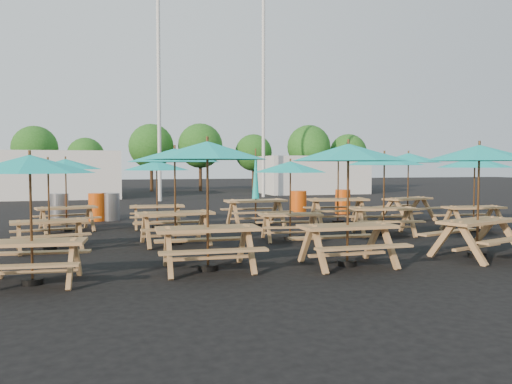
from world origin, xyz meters
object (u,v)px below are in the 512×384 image
object	(u,v)px
picnic_unit_6	(348,159)
picnic_unit_5	(157,169)
picnic_unit_7	(290,171)
picnic_unit_11	(338,158)
waste_bin_2	(111,207)
picnic_unit_13	(475,166)
picnic_unit_10	(384,164)
waste_bin_0	(59,208)
waste_bin_1	(97,207)
picnic_unit_8	(256,194)
picnic_unit_9	(479,159)
picnic_unit_4	(175,160)
picnic_unit_0	(30,171)
waste_bin_3	(299,204)
picnic_unit_14	(408,161)
picnic_unit_1	(48,171)
waste_bin_4	(343,202)
picnic_unit_3	(207,157)
picnic_unit_2	(66,168)

from	to	relation	value
picnic_unit_6	picnic_unit_5	bearing A→B (deg)	113.46
picnic_unit_7	picnic_unit_11	xyz separation A→B (m)	(2.77, 3.06, 0.38)
waste_bin_2	picnic_unit_13	bearing A→B (deg)	-30.05
picnic_unit_10	waste_bin_2	size ratio (longest dim) A/B	2.69
picnic_unit_5	waste_bin_0	xyz separation A→B (m)	(-3.13, 2.74, -1.35)
picnic_unit_6	waste_bin_1	size ratio (longest dim) A/B	2.45
picnic_unit_5	picnic_unit_8	bearing A→B (deg)	-1.29
picnic_unit_9	picnic_unit_11	xyz separation A→B (m)	(-0.19, 6.47, 0.10)
waste_bin_0	picnic_unit_4	bearing A→B (deg)	-61.50
picnic_unit_0	waste_bin_3	bearing A→B (deg)	53.60
picnic_unit_9	picnic_unit_14	bearing A→B (deg)	50.23
waste_bin_2	waste_bin_3	size ratio (longest dim) A/B	1.00
picnic_unit_1	picnic_unit_11	distance (m)	9.15
picnic_unit_14	picnic_unit_11	bearing A→B (deg)	164.70
waste_bin_0	waste_bin_1	xyz separation A→B (m)	(1.26, -0.13, 0.00)
picnic_unit_14	waste_bin_4	distance (m)	3.55
picnic_unit_3	waste_bin_3	distance (m)	10.38
waste_bin_2	picnic_unit_5	bearing A→B (deg)	-61.84
picnic_unit_2	picnic_unit_6	bearing A→B (deg)	-66.05
picnic_unit_3	picnic_unit_6	bearing A→B (deg)	-5.33
picnic_unit_9	waste_bin_1	size ratio (longest dim) A/B	2.98
picnic_unit_7	waste_bin_2	bearing A→B (deg)	133.26
picnic_unit_4	waste_bin_1	distance (m)	6.51
picnic_unit_9	picnic_unit_14	size ratio (longest dim) A/B	0.99
picnic_unit_2	picnic_unit_11	bearing A→B (deg)	-18.23
picnic_unit_9	waste_bin_3	xyz separation A→B (m)	(-0.59, 9.15, -1.59)
picnic_unit_6	picnic_unit_14	distance (m)	8.73
picnic_unit_0	waste_bin_3	size ratio (longest dim) A/B	2.26
picnic_unit_1	picnic_unit_6	size ratio (longest dim) A/B	0.99
picnic_unit_6	waste_bin_0	xyz separation A→B (m)	(-6.21, 9.66, -1.58)
waste_bin_1	picnic_unit_5	bearing A→B (deg)	-54.49
picnic_unit_1	picnic_unit_8	size ratio (longest dim) A/B	0.94
picnic_unit_2	picnic_unit_10	distance (m)	9.19
picnic_unit_9	waste_bin_0	distance (m)	13.42
picnic_unit_3	picnic_unit_11	xyz separation A→B (m)	(5.49, 6.23, 0.09)
picnic_unit_2	picnic_unit_7	size ratio (longest dim) A/B	1.16
picnic_unit_1	waste_bin_4	world-z (taller)	picnic_unit_1
picnic_unit_14	waste_bin_0	xyz separation A→B (m)	(-11.80, 2.95, -1.60)
picnic_unit_3	waste_bin_0	xyz separation A→B (m)	(-3.55, 9.37, -1.60)
picnic_unit_2	picnic_unit_11	size ratio (longest dim) A/B	0.96
picnic_unit_7	waste_bin_4	distance (m)	7.75
picnic_unit_0	picnic_unit_9	world-z (taller)	picnic_unit_9
picnic_unit_1	picnic_unit_4	size ratio (longest dim) A/B	0.95
picnic_unit_0	waste_bin_1	xyz separation A→B (m)	(0.66, 9.55, -1.37)
picnic_unit_1	picnic_unit_9	xyz separation A→B (m)	(8.78, -3.35, 0.27)
picnic_unit_1	picnic_unit_3	size ratio (longest dim) A/B	0.98
picnic_unit_4	picnic_unit_2	bearing A→B (deg)	124.90
picnic_unit_0	waste_bin_1	world-z (taller)	picnic_unit_0
picnic_unit_10	waste_bin_4	distance (m)	6.43
picnic_unit_1	picnic_unit_7	xyz separation A→B (m)	(5.82, 0.06, -0.01)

